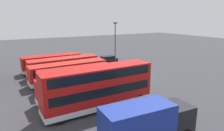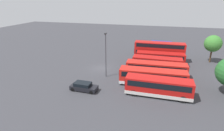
# 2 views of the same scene
# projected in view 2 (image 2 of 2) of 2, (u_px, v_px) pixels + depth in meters

# --- Properties ---
(ground_plane) EXTENTS (140.00, 140.00, 0.00)m
(ground_plane) POSITION_uv_depth(u_px,v_px,m) (101.00, 68.00, 39.89)
(ground_plane) COLOR #38383D
(bus_double_decker_near_end) EXTENTS (2.75, 11.88, 4.55)m
(bus_double_decker_near_end) POSITION_uv_depth(u_px,v_px,m) (159.00, 51.00, 44.08)
(bus_double_decker_near_end) COLOR #B71411
(bus_double_decker_near_end) RESTS_ON ground
(bus_single_deck_second) EXTENTS (3.05, 10.78, 2.95)m
(bus_single_deck_second) POSITION_uv_depth(u_px,v_px,m) (160.00, 58.00, 41.35)
(bus_single_deck_second) COLOR #B71411
(bus_single_deck_second) RESTS_ON ground
(bus_single_deck_third) EXTENTS (2.64, 10.10, 2.95)m
(bus_single_deck_third) POSITION_uv_depth(u_px,v_px,m) (157.00, 63.00, 38.09)
(bus_single_deck_third) COLOR #B71411
(bus_single_deck_third) RESTS_ON ground
(bus_single_deck_fourth) EXTENTS (3.00, 11.53, 2.95)m
(bus_single_deck_fourth) POSITION_uv_depth(u_px,v_px,m) (156.00, 69.00, 34.96)
(bus_single_deck_fourth) COLOR red
(bus_single_deck_fourth) RESTS_ON ground
(bus_single_deck_fifth) EXTENTS (3.09, 11.58, 2.95)m
(bus_single_deck_fifth) POSITION_uv_depth(u_px,v_px,m) (153.00, 77.00, 31.52)
(bus_single_deck_fifth) COLOR red
(bus_single_deck_fifth) RESTS_ON ground
(bus_single_deck_sixth) EXTENTS (2.65, 10.19, 2.95)m
(bus_single_deck_sixth) POSITION_uv_depth(u_px,v_px,m) (158.00, 86.00, 28.16)
(bus_single_deck_sixth) COLOR #B71411
(bus_single_deck_sixth) RESTS_ON ground
(box_truck_blue) EXTENTS (2.94, 7.64, 3.20)m
(box_truck_blue) POSITION_uv_depth(u_px,v_px,m) (158.00, 47.00, 50.97)
(box_truck_blue) COLOR navy
(box_truck_blue) RESTS_ON ground
(car_hatchback_silver) EXTENTS (1.94, 4.56, 1.43)m
(car_hatchback_silver) POSITION_uv_depth(u_px,v_px,m) (84.00, 87.00, 30.10)
(car_hatchback_silver) COLOR black
(car_hatchback_silver) RESTS_ON ground
(lamp_post_tall) EXTENTS (0.70, 0.30, 8.60)m
(lamp_post_tall) POSITION_uv_depth(u_px,v_px,m) (106.00, 52.00, 34.01)
(lamp_post_tall) COLOR #38383D
(lamp_post_tall) RESTS_ON ground
(tree_midleft) EXTENTS (3.87, 3.87, 6.53)m
(tree_midleft) POSITION_uv_depth(u_px,v_px,m) (213.00, 44.00, 42.18)
(tree_midleft) COLOR #4C3823
(tree_midleft) RESTS_ON ground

